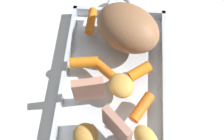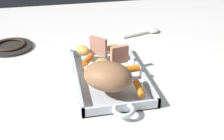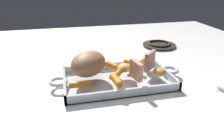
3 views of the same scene
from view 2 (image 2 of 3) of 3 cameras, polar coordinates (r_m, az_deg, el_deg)
ground_plane at (r=0.97m, az=-0.58°, el=-1.80°), size 1.79×1.79×0.00m
roasting_dish at (r=0.96m, az=-0.59°, el=-1.33°), size 0.48×0.23×0.03m
pork_roast at (r=0.84m, az=-0.82°, el=-1.20°), size 0.18×0.19×0.08m
roast_slice_thick at (r=1.05m, az=-2.70°, el=4.68°), size 0.06×0.06×0.07m
roast_slice_thin at (r=0.99m, az=1.49°, el=3.07°), size 0.03×0.07×0.06m
baby_carrot_short at (r=0.85m, az=5.41°, el=-3.71°), size 0.07×0.02×0.02m
baby_carrot_long at (r=0.93m, az=-3.73°, el=-0.15°), size 0.05×0.06×0.03m
baby_carrot_southeast at (r=0.94m, az=3.58°, el=0.18°), size 0.03×0.06×0.03m
baby_carrot_center_right at (r=0.95m, az=0.17°, el=0.26°), size 0.06×0.07×0.03m
baby_carrot_center_left at (r=1.00m, az=-4.79°, el=2.02°), size 0.07×0.05×0.02m
potato_golden_large at (r=0.97m, az=-1.90°, el=1.31°), size 0.07×0.07×0.03m
potato_near_roast at (r=1.08m, az=0.23°, el=4.27°), size 0.07×0.07×0.03m
potato_whole at (r=1.06m, az=-5.76°, el=3.88°), size 0.07×0.07×0.04m
stove_burner_rear at (r=1.25m, az=-19.45°, el=4.44°), size 0.18×0.18×0.02m
serving_spoon at (r=1.34m, az=6.92°, el=7.51°), size 0.09×0.19×0.02m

